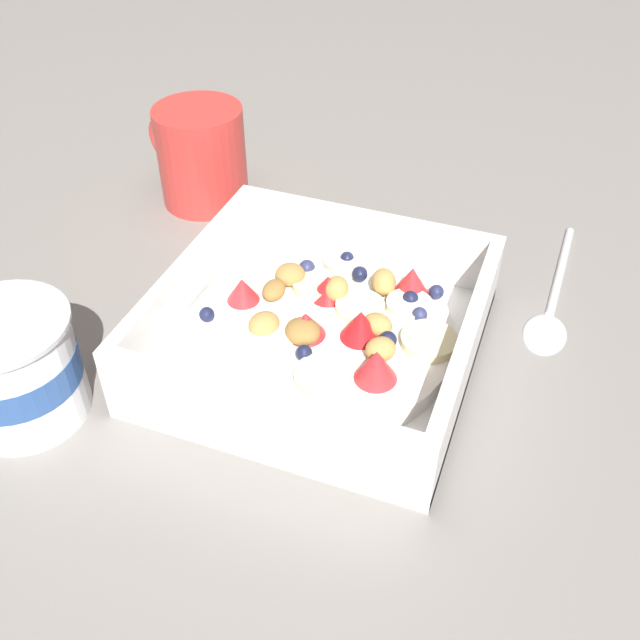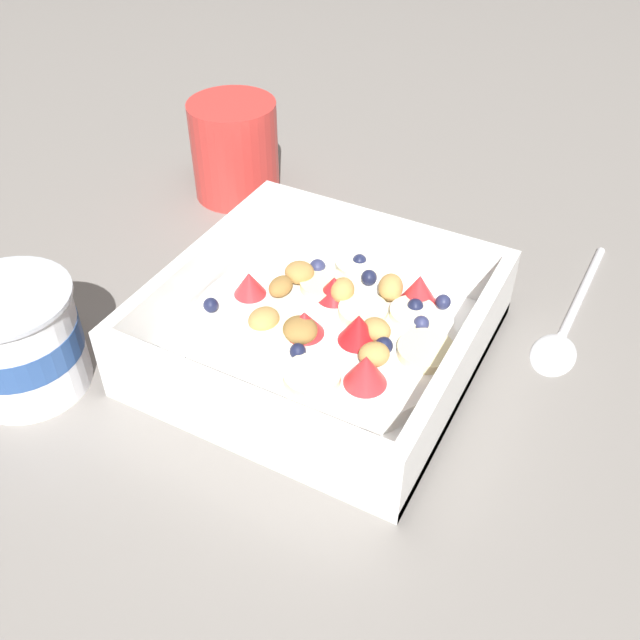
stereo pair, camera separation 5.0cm
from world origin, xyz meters
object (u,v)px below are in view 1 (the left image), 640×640
yogurt_cup (14,368)px  coffee_mug (200,155)px  spoon (551,309)px  fruit_bowl (323,331)px

yogurt_cup → coffee_mug: coffee_mug is taller
spoon → coffee_mug: (0.33, -0.06, 0.04)m
spoon → coffee_mug: 0.34m
spoon → coffee_mug: size_ratio=1.61×
fruit_bowl → coffee_mug: coffee_mug is taller
yogurt_cup → coffee_mug: 0.28m
spoon → yogurt_cup: 0.39m
fruit_bowl → yogurt_cup: bearing=36.9°
spoon → coffee_mug: coffee_mug is taller
fruit_bowl → yogurt_cup: yogurt_cup is taller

